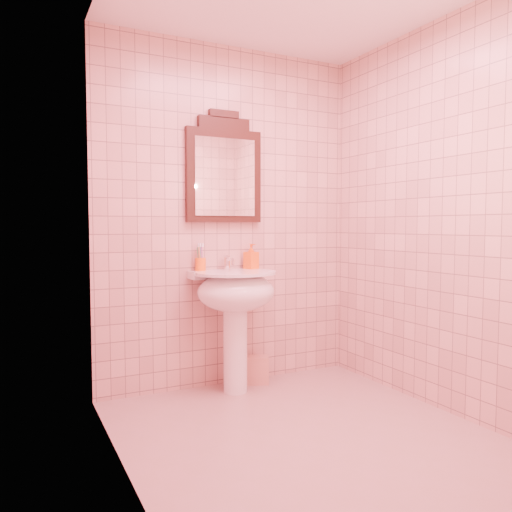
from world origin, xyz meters
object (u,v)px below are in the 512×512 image
mirror (224,171)px  toothbrush_cup (201,264)px  soap_dispenser (251,256)px  pedestal_sink (236,300)px  towel (257,370)px

mirror → toothbrush_cup: bearing=-171.9°
mirror → soap_dispenser: 0.66m
pedestal_sink → toothbrush_cup: toothbrush_cup is taller
toothbrush_cup → towel: toothbrush_cup is taller
toothbrush_cup → towel: (0.42, -0.07, -0.81)m
mirror → towel: mirror is taller
pedestal_sink → soap_dispenser: bearing=38.1°
soap_dispenser → towel: (0.03, -0.05, -0.85)m
pedestal_sink → towel: 0.61m
soap_dispenser → towel: soap_dispenser is taller
mirror → toothbrush_cup: 0.70m
mirror → towel: size_ratio=3.93×
pedestal_sink → soap_dispenser: soap_dispenser is taller
soap_dispenser → pedestal_sink: bearing=-161.8°
pedestal_sink → towel: size_ratio=4.20×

